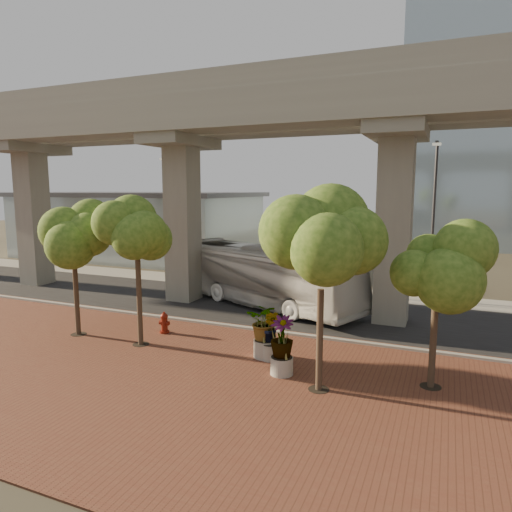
% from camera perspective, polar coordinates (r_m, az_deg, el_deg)
% --- Properties ---
extents(ground, '(160.00, 160.00, 0.00)m').
position_cam_1_polar(ground, '(23.59, 1.04, -7.92)').
color(ground, '#3A362A').
rests_on(ground, ground).
extents(brick_plaza, '(70.00, 13.00, 0.06)m').
position_cam_1_polar(brick_plaza, '(16.85, -9.51, -14.75)').
color(brick_plaza, brown).
rests_on(brick_plaza, ground).
extents(asphalt_road, '(90.00, 8.00, 0.04)m').
position_cam_1_polar(asphalt_road, '(25.38, 2.74, -6.70)').
color(asphalt_road, black).
rests_on(asphalt_road, ground).
extents(curb_strip, '(70.00, 0.25, 0.16)m').
position_cam_1_polar(curb_strip, '(21.80, -0.94, -9.07)').
color(curb_strip, '#99978F').
rests_on(curb_strip, ground).
extents(far_sidewalk, '(90.00, 3.00, 0.06)m').
position_cam_1_polar(far_sidewalk, '(30.46, 6.33, -4.17)').
color(far_sidewalk, '#99978F').
rests_on(far_sidewalk, ground).
extents(transit_viaduct, '(72.00, 5.60, 12.40)m').
position_cam_1_polar(transit_viaduct, '(24.52, 2.86, 9.93)').
color(transit_viaduct, gray).
rests_on(transit_viaduct, ground).
extents(station_pavilion, '(23.00, 13.00, 6.30)m').
position_cam_1_polar(station_pavilion, '(46.80, -14.58, 3.93)').
color(station_pavilion, '#ACBFC5').
rests_on(station_pavilion, ground).
extents(transit_bus, '(12.72, 7.54, 3.50)m').
position_cam_1_polar(transit_bus, '(25.99, 0.86, -2.43)').
color(transit_bus, silver).
rests_on(transit_bus, ground).
extents(fire_hydrant, '(0.49, 0.44, 0.98)m').
position_cam_1_polar(fire_hydrant, '(21.57, -11.39, -8.18)').
color(fire_hydrant, maroon).
rests_on(fire_hydrant, ground).
extents(planter_front, '(1.99, 1.99, 2.19)m').
position_cam_1_polar(planter_front, '(17.97, 1.14, -8.54)').
color(planter_front, '#9D998E').
rests_on(planter_front, ground).
extents(planter_right, '(1.99, 1.99, 2.13)m').
position_cam_1_polar(planter_right, '(16.40, 3.26, -10.37)').
color(planter_right, '#A09990').
rests_on(planter_right, ground).
extents(planter_left, '(1.76, 1.76, 1.94)m').
position_cam_1_polar(planter_left, '(17.82, 1.87, -9.20)').
color(planter_left, gray).
rests_on(planter_left, ground).
extents(street_tree_far_west, '(3.57, 3.57, 6.29)m').
position_cam_1_polar(street_tree_far_west, '(21.68, -21.94, 2.71)').
color(street_tree_far_west, '#4D3A2C').
rests_on(street_tree_far_west, ground).
extents(street_tree_near_west, '(3.60, 3.60, 6.53)m').
position_cam_1_polar(street_tree_near_west, '(19.37, -14.70, 3.10)').
color(street_tree_near_west, '#4D3A2C').
rests_on(street_tree_near_west, ground).
extents(street_tree_near_east, '(4.06, 4.06, 6.43)m').
position_cam_1_polar(street_tree_near_east, '(14.53, 8.19, 0.40)').
color(street_tree_near_east, '#4D3A2C').
rests_on(street_tree_near_east, ground).
extents(street_tree_far_east, '(3.25, 3.25, 5.54)m').
position_cam_1_polar(street_tree_far_east, '(15.80, 21.74, -1.40)').
color(street_tree_far_east, '#4D3A2C').
rests_on(street_tree_far_east, ground).
extents(streetlamp_west, '(0.43, 1.27, 8.77)m').
position_cam_1_polar(streetlamp_west, '(32.75, -10.39, 5.61)').
color(streetlamp_west, '#2A2B2F').
rests_on(streetlamp_west, ground).
extents(streetlamp_east, '(0.46, 1.33, 9.20)m').
position_cam_1_polar(streetlamp_east, '(28.42, 21.32, 5.28)').
color(streetlamp_east, '#2D2D32').
rests_on(streetlamp_east, ground).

